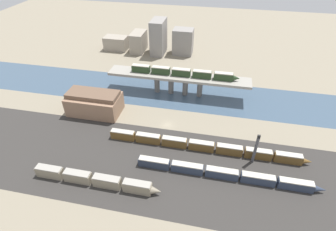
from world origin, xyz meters
The scene contains 14 objects.
ground_plane centered at (0.00, 0.00, 0.00)m, with size 400.00×400.00×0.00m, color gray.
railbed_yard centered at (0.00, -24.00, 0.00)m, with size 280.00×42.00×0.01m, color #33302D.
river_water centered at (0.00, 26.76, 0.00)m, with size 320.00×29.53×0.01m, color #3D5166.
bridge centered at (0.00, 26.76, 8.68)m, with size 71.05×9.63×10.58m.
train_on_bridge centered at (2.50, 26.76, 12.39)m, with size 53.41×2.88×3.70m.
train_yard_near centered at (-17.30, -36.29, 2.05)m, with size 44.64×2.96×4.18m.
train_yard_mid centered at (25.81, -24.47, 1.74)m, with size 64.00×2.65×3.54m.
train_yard_far centered at (17.14, -12.27, 1.90)m, with size 77.61×2.60×3.86m.
warehouse_building centered at (-34.93, 3.01, 5.03)m, with size 23.71×13.34×10.58m.
signal_tower centered at (35.52, -14.79, 6.24)m, with size 1.09×1.09×12.95m.
city_block_far_left centered at (-51.97, 75.43, 4.46)m, with size 15.37×9.53×8.93m, color gray.
city_block_left centered at (-35.97, 76.32, 6.39)m, with size 8.46×15.56×12.77m, color gray.
city_block_center centered at (-21.72, 75.27, 11.08)m, with size 8.48×15.80×22.16m, color gray.
city_block_right centered at (-5.78, 77.66, 8.27)m, with size 12.92×10.08×16.55m, color gray.
Camera 1 is at (18.55, -87.89, 72.39)m, focal length 28.00 mm.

